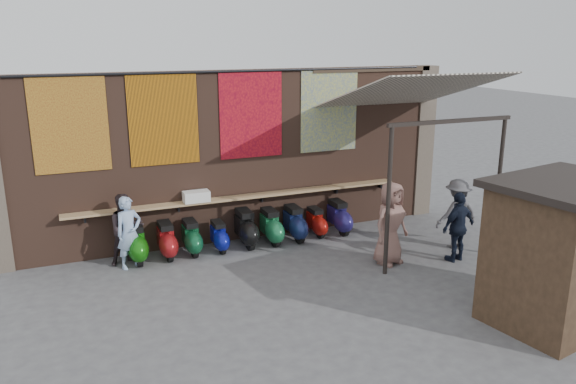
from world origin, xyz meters
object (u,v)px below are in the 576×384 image
object	(u,v)px
scooter_stool_1	(167,241)
scooter_stool_7	(316,222)
scooter_stool_0	(137,244)
diner_right	(126,229)
scooter_stool_4	(246,229)
diner_left	(129,233)
scooter_stool_2	(191,238)
shopper_tan	(390,223)
scooter_stool_5	(271,227)
scooter_stool_8	(339,217)
scooter_stool_3	(219,237)
shopper_navy	(458,227)
shelf_box	(196,196)
scooter_stool_6	(295,224)
market_stall	(560,256)
shopper_grey	(457,213)

from	to	relation	value
scooter_stool_1	scooter_stool_7	distance (m)	3.65
scooter_stool_0	scooter_stool_1	xyz separation A→B (m)	(0.65, -0.00, -0.03)
diner_right	scooter_stool_7	bearing A→B (deg)	-9.71
scooter_stool_4	diner_left	bearing A→B (deg)	-174.60
scooter_stool_2	shopper_tan	size ratio (longest dim) A/B	0.45
scooter_stool_5	scooter_stool_8	xyz separation A→B (m)	(1.82, 0.04, -0.00)
scooter_stool_3	diner_left	xyz separation A→B (m)	(-1.99, -0.20, 0.44)
scooter_stool_2	shopper_navy	bearing A→B (deg)	-26.46
diner_right	shopper_navy	distance (m)	7.11
shelf_box	shopper_navy	distance (m)	5.80
scooter_stool_6	shopper_navy	bearing A→B (deg)	-43.06
scooter_stool_2	scooter_stool_5	xyz separation A→B (m)	(1.89, -0.06, 0.02)
scooter_stool_5	shopper_navy	distance (m)	4.22
scooter_stool_2	scooter_stool_4	xyz separation A→B (m)	(1.28, -0.01, 0.04)
market_stall	scooter_stool_8	bearing A→B (deg)	93.37
scooter_stool_6	diner_left	xyz separation A→B (m)	(-3.86, -0.21, 0.37)
shelf_box	diner_left	bearing A→B (deg)	-161.18
scooter_stool_8	shopper_tan	size ratio (longest dim) A/B	0.47
shelf_box	scooter_stool_0	distance (m)	1.67
scooter_stool_1	scooter_stool_8	size ratio (longest dim) A/B	0.98
scooter_stool_0	scooter_stool_8	size ratio (longest dim) A/B	1.04
shelf_box	scooter_stool_8	xyz separation A→B (m)	(3.49, -0.29, -0.84)
scooter_stool_5	scooter_stool_6	world-z (taller)	same
diner_right	market_stall	distance (m)	8.40
scooter_stool_6	scooter_stool_7	bearing A→B (deg)	5.40
scooter_stool_4	shopper_navy	distance (m)	4.74
scooter_stool_4	scooter_stool_0	bearing A→B (deg)	179.90
shelf_box	scooter_stool_2	bearing A→B (deg)	-127.91
scooter_stool_3	scooter_stool_5	distance (m)	1.27
scooter_stool_7	diner_right	size ratio (longest dim) A/B	0.47
scooter_stool_5	scooter_stool_6	size ratio (longest dim) A/B	1.00
scooter_stool_4	shopper_grey	xyz separation A→B (m)	(4.47, -1.92, 0.39)
scooter_stool_0	scooter_stool_3	world-z (taller)	scooter_stool_0
scooter_stool_0	shopper_tan	world-z (taller)	shopper_tan
diner_left	scooter_stool_5	bearing A→B (deg)	-17.51
shopper_tan	market_stall	bearing A→B (deg)	-86.00
scooter_stool_3	scooter_stool_4	distance (m)	0.67
shelf_box	scooter_stool_2	world-z (taller)	shelf_box
scooter_stool_5	shopper_tan	size ratio (longest dim) A/B	0.47
diner_left	market_stall	world-z (taller)	market_stall
shelf_box	scooter_stool_6	xyz separation A→B (m)	(2.28, -0.33, -0.84)
scooter_stool_5	diner_left	bearing A→B (deg)	-176.46
diner_right	scooter_stool_6	bearing A→B (deg)	-10.50
scooter_stool_8	shopper_navy	bearing A→B (deg)	-59.53
diner_left	scooter_stool_7	bearing A→B (deg)	-17.64
scooter_stool_0	scooter_stool_6	world-z (taller)	scooter_stool_0
scooter_stool_6	diner_left	distance (m)	3.89
scooter_stool_6	shopper_grey	size ratio (longest dim) A/B	0.52
scooter_stool_8	scooter_stool_1	bearing A→B (deg)	179.90
scooter_stool_7	shopper_grey	distance (m)	3.32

